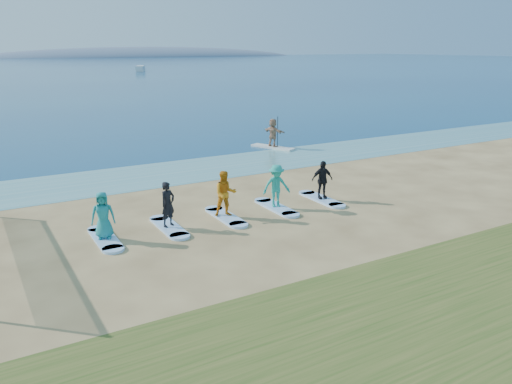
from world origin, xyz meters
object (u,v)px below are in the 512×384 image
surfboard_0 (105,239)px  student_4 (322,180)px  student_2 (225,194)px  surfboard_3 (276,207)px  paddleboard (273,147)px  student_1 (168,204)px  student_0 (103,215)px  paddleboarder (273,133)px  student_3 (276,186)px  surfboard_2 (226,217)px  surfboard_4 (321,199)px  surfboard_1 (169,227)px  boat_offshore_b (141,71)px

surfboard_0 → student_4: (9.08, 0.00, 0.85)m
student_2 → surfboard_3: (2.27, 0.00, -0.92)m
paddleboard → student_1: (-10.94, -10.56, 0.85)m
student_0 → surfboard_3: (6.81, 0.00, -0.84)m
paddleboarder → student_3: size_ratio=1.03×
surfboard_0 → surfboard_3: 6.81m
surfboard_2 → student_3: bearing=0.0°
paddleboarder → surfboard_2: (-8.67, -10.56, -0.96)m
student_1 → student_2: (2.27, 0.00, 0.06)m
student_2 → paddleboarder: bearing=66.8°
surfboard_2 → surfboard_4: same height
student_0 → student_1: bearing=16.5°
surfboard_1 → student_0: bearing=180.0°
boat_offshore_b → student_1: student_1 is taller
surfboard_2 → student_4: 4.62m
paddleboarder → surfboard_1: bearing=118.2°
surfboard_1 → surfboard_3: same height
paddleboard → surfboard_0: (-13.21, -10.56, -0.01)m
boat_offshore_b → student_3: bearing=-81.0°
surfboard_4 → boat_offshore_b: bearing=76.3°
surfboard_1 → surfboard_3: size_ratio=1.00×
surfboard_1 → student_3: (4.54, 0.00, 0.90)m
student_0 → surfboard_3: bearing=16.5°
boat_offshore_b → student_2: student_2 is taller
surfboard_1 → surfboard_3: (4.54, 0.00, 0.00)m
surfboard_0 → student_2: student_2 is taller
student_2 → student_0: bearing=-163.9°
student_2 → surfboard_4: 4.63m
paddleboarder → student_3: bearing=133.0°
student_0 → student_2: (4.54, 0.00, 0.07)m
student_4 → paddleboard: bearing=79.6°
student_0 → student_2: 4.54m
student_0 → surfboard_4: size_ratio=0.72×
student_0 → surfboard_1: student_0 is taller
paddleboard → student_0: 16.94m
surfboard_0 → paddleboard: bearing=38.6°
surfboard_0 → surfboard_2: 4.54m
student_0 → surfboard_4: (9.08, 0.00, -0.84)m
paddleboarder → surfboard_3: (-6.40, -10.56, -0.96)m
paddleboard → student_4: 11.37m
student_3 → student_4: (2.27, 0.00, -0.05)m
boat_offshore_b → surfboard_1: 117.75m
student_0 → student_3: 6.81m
student_4 → boat_offshore_b: bearing=87.2°
surfboard_0 → student_2: (4.54, 0.00, 0.92)m
boat_offshore_b → surfboard_3: bearing=-81.0°
student_0 → surfboard_3: student_0 is taller
student_2 → student_3: student_2 is taller
student_0 → student_3: size_ratio=0.93×
student_3 → student_1: bearing=-165.2°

